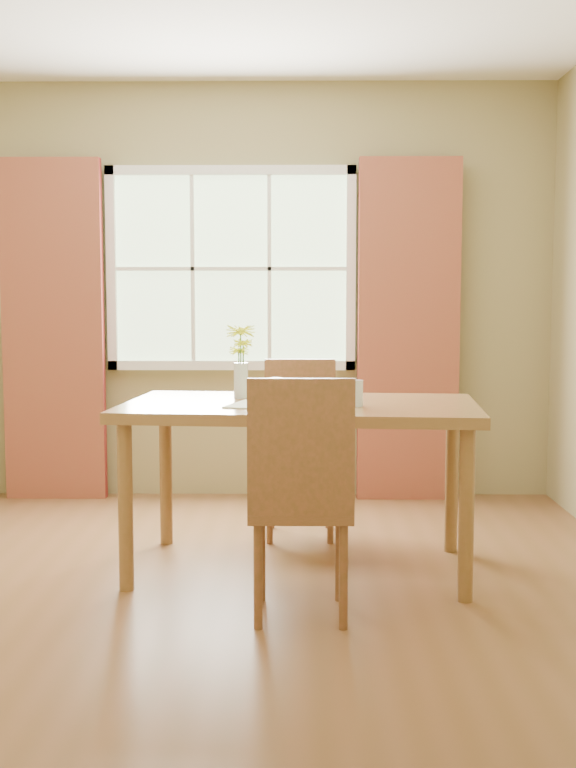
# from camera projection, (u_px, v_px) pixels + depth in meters

# --- Properties ---
(room) EXTENTS (4.24, 3.84, 2.74)m
(room) POSITION_uv_depth(u_px,v_px,m) (200.00, 290.00, 4.00)
(room) COLOR brown
(room) RESTS_ON ground
(window) EXTENTS (1.62, 0.06, 1.32)m
(window) POSITION_uv_depth(u_px,v_px,m) (231.00, 269.00, 5.85)
(window) COLOR #BBE1AA
(window) RESTS_ON room
(curtain_left) EXTENTS (0.65, 0.08, 2.20)m
(curtain_left) POSITION_uv_depth(u_px,v_px,m) (53.00, 331.00, 5.81)
(curtain_left) COLOR maroon
(curtain_left) RESTS_ON room
(curtain_right) EXTENTS (0.65, 0.08, 2.20)m
(curtain_right) POSITION_uv_depth(u_px,v_px,m) (408.00, 331.00, 5.79)
(curtain_right) COLOR maroon
(curtain_right) RESTS_ON room
(dining_table) EXTENTS (1.75, 1.08, 0.82)m
(dining_table) POSITION_uv_depth(u_px,v_px,m) (300.00, 420.00, 4.29)
(dining_table) COLOR brown
(dining_table) RESTS_ON room
(chair_near) EXTENTS (0.42, 0.42, 1.01)m
(chair_near) POSITION_uv_depth(u_px,v_px,m) (301.00, 489.00, 3.61)
(chair_near) COLOR brown
(chair_near) RESTS_ON room
(chair_far) EXTENTS (0.40, 0.40, 0.97)m
(chair_far) POSITION_uv_depth(u_px,v_px,m) (300.00, 438.00, 5.01)
(chair_far) COLOR brown
(chair_far) RESTS_ON room
(placemat) EXTENTS (0.52, 0.44, 0.01)m
(placemat) POSITION_uv_depth(u_px,v_px,m) (280.00, 405.00, 4.16)
(placemat) COLOR beige
(placemat) RESTS_ON dining_table
(plate) EXTENTS (0.29, 0.29, 0.01)m
(plate) POSITION_uv_depth(u_px,v_px,m) (289.00, 403.00, 4.16)
(plate) COLOR #5BC230
(plate) RESTS_ON placemat
(croissant_sandwich) EXTENTS (0.17, 0.13, 0.11)m
(croissant_sandwich) POSITION_uv_depth(u_px,v_px,m) (276.00, 390.00, 4.14)
(croissant_sandwich) COLOR gold
(croissant_sandwich) RESTS_ON plate
(water_glass) EXTENTS (0.08, 0.08, 0.12)m
(water_glass) POSITION_uv_depth(u_px,v_px,m) (354.00, 394.00, 4.14)
(water_glass) COLOR silver
(water_glass) RESTS_ON dining_table
(flower_vase) EXTENTS (0.15, 0.15, 0.36)m
(flower_vase) POSITION_uv_depth(u_px,v_px,m) (241.00, 354.00, 4.46)
(flower_vase) COLOR silver
(flower_vase) RESTS_ON dining_table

